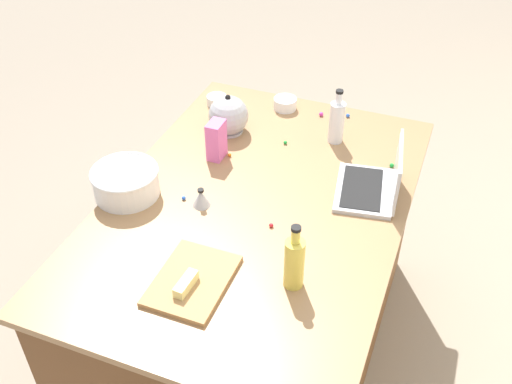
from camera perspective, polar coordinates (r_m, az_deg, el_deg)
name	(u,v)px	position (r m, az deg, el deg)	size (l,w,h in m)	color
ground_plane	(256,345)	(2.97, 0.00, -14.45)	(12.00, 12.00, 0.00)	gray
island_counter	(256,281)	(2.62, 0.00, -8.53)	(1.65, 1.13, 0.90)	brown
laptop	(375,184)	(2.38, 11.30, 0.77)	(0.34, 0.28, 0.22)	#B7B7BC
mixing_bowl_large	(126,182)	(2.37, -12.34, 0.97)	(0.27, 0.27, 0.12)	white
bottle_oil	(294,262)	(1.94, 3.67, -6.69)	(0.07, 0.07, 0.25)	#DBC64C
bottle_vinegar	(337,121)	(2.63, 7.72, 6.72)	(0.07, 0.07, 0.25)	white
kettle	(228,116)	(2.69, -2.66, 7.25)	(0.21, 0.18, 0.20)	#ADADB2
cutting_board	(192,280)	(2.01, -6.11, -8.40)	(0.32, 0.24, 0.02)	#AD7F4C
butter_stick_left	(186,284)	(1.97, -6.71, -8.70)	(0.11, 0.04, 0.04)	#F4E58C
ramekin_small	(217,100)	(2.92, -3.76, 8.72)	(0.10, 0.10, 0.05)	white
ramekin_medium	(285,104)	(2.88, 2.80, 8.44)	(0.11, 0.11, 0.05)	white
kitchen_timer	(201,198)	(2.29, -5.26, -0.56)	(0.07, 0.07, 0.08)	#B2B2B7
candy_bag	(216,140)	(2.51, -3.81, 4.97)	(0.09, 0.06, 0.17)	pink
candy_0	(230,155)	(2.56, -2.54, 3.55)	(0.02, 0.02, 0.02)	orange
candy_1	(285,142)	(2.64, 2.82, 4.75)	(0.02, 0.02, 0.02)	green
candy_2	(184,198)	(2.34, -6.92, -0.57)	(0.02, 0.02, 0.02)	blue
candy_3	(321,114)	(2.85, 6.25, 7.40)	(0.02, 0.02, 0.02)	#CC3399
candy_4	(348,115)	(2.86, 8.77, 7.24)	(0.02, 0.02, 0.02)	blue
candy_5	(271,225)	(2.20, 1.46, -3.19)	(0.02, 0.02, 0.02)	red
candy_6	(392,165)	(2.55, 12.84, 2.50)	(0.02, 0.02, 0.02)	green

